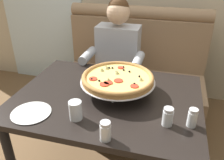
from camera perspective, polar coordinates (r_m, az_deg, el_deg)
The scene contains 9 objects.
booth_bench at distance 2.56m, azimuth 4.83°, elevation 0.11°, with size 1.49×0.78×1.13m.
dining_table at distance 1.64m, azimuth -1.13°, elevation -6.45°, with size 1.24×0.93×0.75m.
diner_main at distance 2.21m, azimuth 0.82°, elevation 4.54°, with size 0.54×0.64×1.27m.
pizza at distance 1.58m, azimuth 1.37°, elevation 0.42°, with size 0.51×0.51×0.14m.
shaker_pepper_flakes at distance 1.22m, azimuth -1.60°, elevation -12.52°, with size 0.06×0.06×0.11m.
shaker_parmesan at distance 1.35m, azimuth 13.34°, elevation -8.91°, with size 0.06×0.06×0.11m.
shaker_oregano at distance 1.38m, azimuth 18.86°, elevation -8.92°, with size 0.05×0.05×0.11m.
plate_near_left at distance 1.50m, azimuth -19.05°, elevation -7.30°, with size 0.24×0.24×0.02m.
drinking_glass at distance 1.38m, azimuth -8.82°, elevation -7.52°, with size 0.08×0.08×0.11m.
Camera 1 is at (0.39, -1.30, 1.59)m, focal length 37.70 mm.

